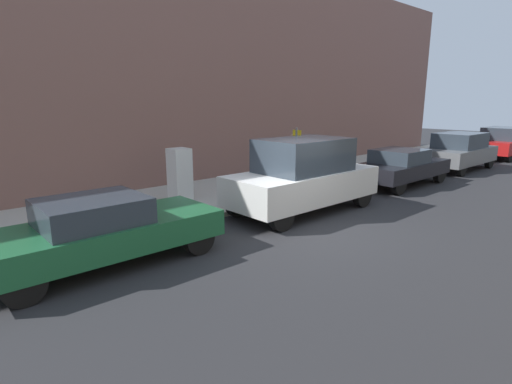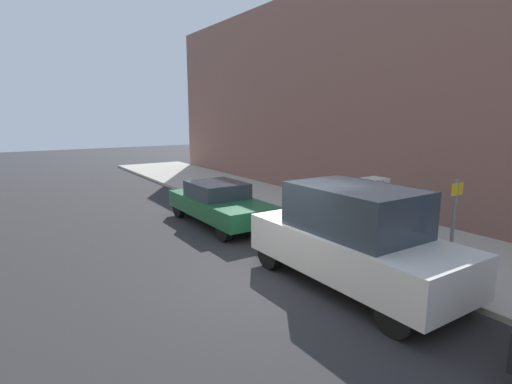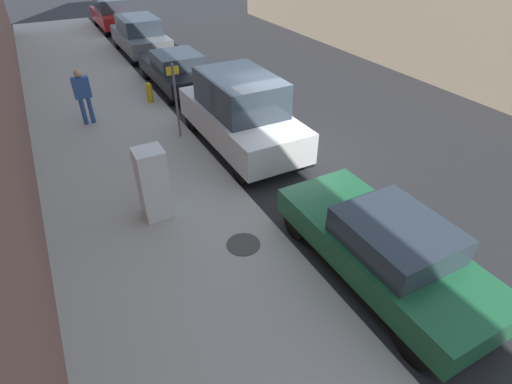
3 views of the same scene
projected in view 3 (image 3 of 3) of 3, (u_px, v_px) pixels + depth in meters
The scene contains 12 objects.
ground_plane at pixel (289, 153), 11.67m from camera, with size 80.00×80.00×0.00m, color #28282B.
sidewalk_slab at pixel (141, 192), 9.94m from camera, with size 4.50×44.00×0.13m, color #B2ADA0.
discarded_refrigerator at pixel (153, 184), 8.63m from camera, with size 0.61×0.61×1.65m.
manhole_cover at pixel (243, 244), 8.24m from camera, with size 0.70×0.70×0.02m, color #47443F.
street_sign_post at pixel (176, 97), 11.60m from camera, with size 0.36×0.07×2.22m.
fire_hydrant at pixel (149, 92), 14.35m from camera, with size 0.22×0.22×0.72m.
pedestrian_walking_far at pixel (83, 93), 12.50m from camera, with size 0.51×0.24×1.76m.
parked_sedan_green at pixel (385, 247), 7.32m from camera, with size 1.83×4.54×1.40m.
parked_van_white at pixel (241, 113), 11.42m from camera, with size 2.02×4.81×2.17m.
parked_sedan_dark at pixel (177, 69), 15.73m from camera, with size 1.88×4.45×1.42m.
parked_suv_gray at pixel (140, 35), 19.56m from camera, with size 1.93×4.57×1.76m.
parked_suv_red at pixel (113, 13), 24.00m from camera, with size 1.98×4.45×1.76m.
Camera 3 is at (-5.71, -8.55, 5.72)m, focal length 28.00 mm.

